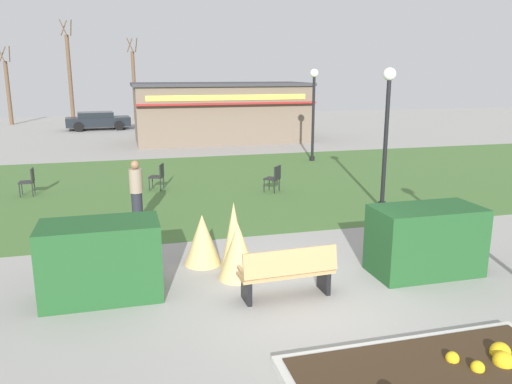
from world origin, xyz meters
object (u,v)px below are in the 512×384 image
(tree_center_bg, at_px, (134,84))
(tree_left_bg, at_px, (70,78))
(trash_bin, at_px, (140,260))
(lamppost_far, at_px, (314,104))
(parked_car_west_slot, at_px, (98,120))
(food_kiosk, at_px, (221,112))
(cafe_chair_east, at_px, (274,177))
(lamppost_mid, at_px, (387,121))
(tree_right_bg, at_px, (8,91))
(cafe_chair_center, at_px, (29,180))
(person_strolling, at_px, (136,192))
(parked_car_center_slot, at_px, (172,118))
(park_bench, at_px, (288,272))
(cafe_chair_west, at_px, (159,175))

(tree_center_bg, bearing_deg, tree_left_bg, -146.80)
(trash_bin, distance_m, tree_center_bg, 34.65)
(lamppost_far, distance_m, parked_car_west_slot, 18.34)
(food_kiosk, height_order, cafe_chair_east, food_kiosk)
(lamppost_mid, xyz_separation_m, tree_right_bg, (-15.13, 28.79, -0.05))
(trash_bin, bearing_deg, tree_center_bg, 88.22)
(trash_bin, bearing_deg, parked_car_west_slot, 93.60)
(cafe_chair_center, bearing_deg, cafe_chair_east, -11.39)
(cafe_chair_center, distance_m, person_strolling, 5.21)
(lamppost_far, height_order, food_kiosk, lamppost_far)
(lamppost_mid, relative_size, lamppost_far, 1.00)
(parked_car_center_slot, distance_m, tree_left_bg, 8.67)
(parked_car_center_slot, height_order, tree_right_bg, tree_right_bg)
(cafe_chair_east, bearing_deg, tree_right_bg, 115.97)
(lamppost_mid, xyz_separation_m, parked_car_west_slot, (-8.74, 23.58, -1.89))
(food_kiosk, xyz_separation_m, person_strolling, (-5.26, -15.44, -0.79))
(park_bench, relative_size, lamppost_mid, 0.43)
(cafe_chair_center, bearing_deg, food_kiosk, 53.26)
(person_strolling, bearing_deg, tree_center_bg, -136.60)
(lamppost_far, bearing_deg, park_bench, -112.84)
(lamppost_mid, relative_size, cafe_chair_west, 4.50)
(cafe_chair_west, height_order, tree_left_bg, tree_left_bg)
(park_bench, height_order, tree_left_bg, tree_left_bg)
(cafe_chair_east, height_order, tree_center_bg, tree_center_bg)
(parked_car_center_slot, bearing_deg, tree_left_bg, 148.22)
(cafe_chair_west, xyz_separation_m, person_strolling, (-0.84, -3.84, 0.33))
(parked_car_center_slot, bearing_deg, park_bench, -91.81)
(tree_left_bg, bearing_deg, food_kiosk, -53.79)
(lamppost_mid, bearing_deg, parked_car_west_slot, 110.34)
(park_bench, bearing_deg, cafe_chair_east, 74.68)
(parked_car_center_slot, bearing_deg, lamppost_mid, -81.17)
(parked_car_west_slot, bearing_deg, tree_left_bg, 113.82)
(cafe_chair_center, bearing_deg, tree_left_bg, 91.20)
(food_kiosk, distance_m, cafe_chair_west, 12.47)
(lamppost_far, bearing_deg, cafe_chair_center, -160.99)
(tree_center_bg, bearing_deg, tree_right_bg, -166.53)
(trash_bin, height_order, person_strolling, person_strolling)
(food_kiosk, height_order, cafe_chair_west, food_kiosk)
(park_bench, xyz_separation_m, lamppost_mid, (4.57, 5.00, 2.05))
(food_kiosk, relative_size, cafe_chair_east, 10.99)
(trash_bin, relative_size, tree_left_bg, 0.11)
(park_bench, height_order, trash_bin, park_bench)
(lamppost_far, relative_size, parked_car_center_slot, 0.94)
(tree_right_bg, bearing_deg, park_bench, -72.64)
(cafe_chair_west, bearing_deg, food_kiosk, 69.15)
(park_bench, distance_m, lamppost_mid, 7.08)
(food_kiosk, distance_m, tree_center_bg, 15.96)
(lamppost_mid, height_order, tree_right_bg, tree_right_bg)
(cafe_chair_center, height_order, tree_right_bg, tree_right_bg)
(food_kiosk, xyz_separation_m, parked_car_west_slot, (-7.06, 7.92, -1.01))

